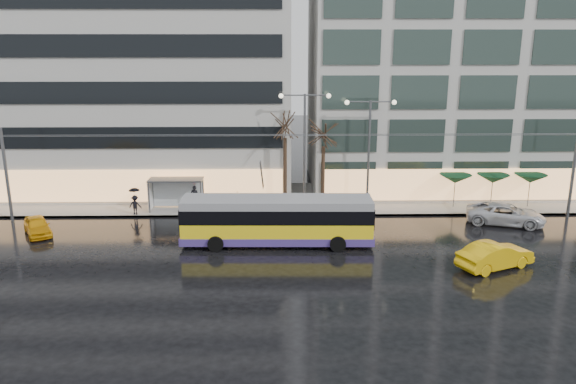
{
  "coord_description": "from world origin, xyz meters",
  "views": [
    {
      "loc": [
        -0.04,
        -31.92,
        12.98
      ],
      "look_at": [
        0.62,
        5.0,
        3.04
      ],
      "focal_mm": 35.0,
      "sensor_mm": 36.0,
      "label": 1
    }
  ],
  "objects_px": {
    "street_lamp_near": "(305,135)",
    "taxi_a": "(37,226)",
    "trolleybus": "(277,222)",
    "bus_shelter": "(172,187)"
  },
  "relations": [
    {
      "from": "trolleybus",
      "to": "street_lamp_near",
      "type": "relative_size",
      "value": 1.38
    },
    {
      "from": "bus_shelter",
      "to": "street_lamp_near",
      "type": "distance_m",
      "value": 11.14
    },
    {
      "from": "trolleybus",
      "to": "bus_shelter",
      "type": "xyz_separation_m",
      "value": [
        -8.25,
        7.72,
        0.4
      ]
    },
    {
      "from": "street_lamp_near",
      "to": "taxi_a",
      "type": "distance_m",
      "value": 20.27
    },
    {
      "from": "trolleybus",
      "to": "taxi_a",
      "type": "bearing_deg",
      "value": 172.3
    },
    {
      "from": "trolleybus",
      "to": "taxi_a",
      "type": "distance_m",
      "value": 16.78
    },
    {
      "from": "trolleybus",
      "to": "bus_shelter",
      "type": "height_order",
      "value": "trolleybus"
    },
    {
      "from": "street_lamp_near",
      "to": "taxi_a",
      "type": "relative_size",
      "value": 2.41
    },
    {
      "from": "bus_shelter",
      "to": "trolleybus",
      "type": "bearing_deg",
      "value": -43.09
    },
    {
      "from": "taxi_a",
      "to": "bus_shelter",
      "type": "bearing_deg",
      "value": 2.84
    }
  ]
}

